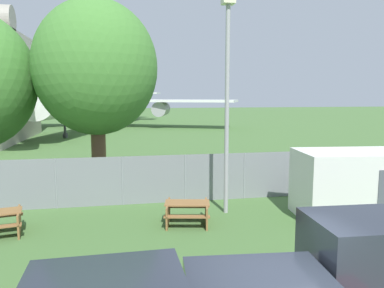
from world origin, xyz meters
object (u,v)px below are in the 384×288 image
object	(u,v)px
picnic_bench_open_grass	(187,211)
portable_cabin	(355,184)
tree_near_hangar	(96,68)
airplane	(102,96)

from	to	relation	value
picnic_bench_open_grass	portable_cabin	bearing A→B (deg)	-3.35
portable_cabin	tree_near_hangar	size ratio (longest dim) A/B	0.50
portable_cabin	picnic_bench_open_grass	size ratio (longest dim) A/B	2.43
portable_cabin	tree_near_hangar	bearing A→B (deg)	157.11
airplane	picnic_bench_open_grass	size ratio (longest dim) A/B	24.63
airplane	picnic_bench_open_grass	xyz separation A→B (m)	(4.66, -38.51, -3.72)
picnic_bench_open_grass	tree_near_hangar	distance (m)	7.60
airplane	tree_near_hangar	world-z (taller)	airplane
portable_cabin	tree_near_hangar	world-z (taller)	tree_near_hangar
airplane	picnic_bench_open_grass	bearing A→B (deg)	22.93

